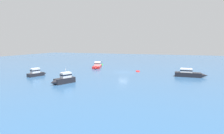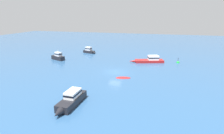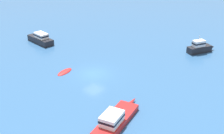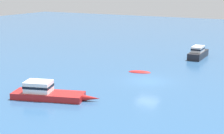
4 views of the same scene
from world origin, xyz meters
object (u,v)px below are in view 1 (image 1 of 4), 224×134
dinghy (138,71)px  channel_buoy (102,65)px  powerboat (64,79)px  launch_1 (36,73)px  launch (189,74)px  cabin_cruiser (97,65)px

dinghy → channel_buoy: bearing=40.0°
channel_buoy → powerboat: bearing=-170.5°
dinghy → launch_1: bearing=112.4°
powerboat → launch: powerboat is taller
launch → dinghy: launch is taller
launch_1 → dinghy: size_ratio=1.56×
dinghy → channel_buoy: (10.54, 14.72, 0.01)m
cabin_cruiser → powerboat: bearing=-8.2°
launch → launch_1: size_ratio=1.46×
launch_1 → channel_buoy: (25.55, -5.35, -0.73)m
powerboat → channel_buoy: bearing=-148.0°
launch → channel_buoy: size_ratio=4.13×
launch → dinghy: size_ratio=2.27×
powerboat → launch: size_ratio=0.73×
dinghy → cabin_cruiser: size_ratio=0.35×
powerboat → launch: bearing=147.5°
launch → dinghy: bearing=162.0°
launch_1 → powerboat: bearing=-96.6°
powerboat → dinghy: 21.96m
launch → launch_1: (-10.76, 32.47, 0.01)m
dinghy → cabin_cruiser: bearing=59.6°
powerboat → dinghy: bearing=176.3°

